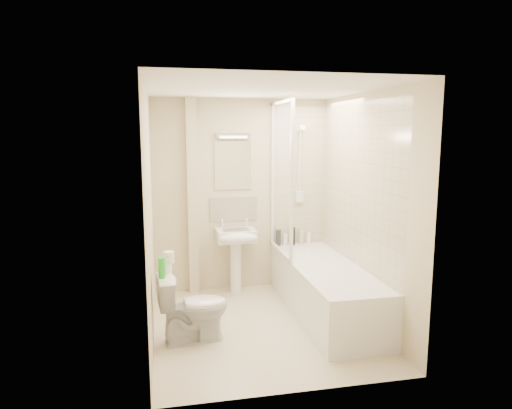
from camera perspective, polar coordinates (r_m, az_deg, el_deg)
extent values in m
plane|color=beige|center=(4.89, 0.81, -14.93)|extent=(2.50, 2.50, 0.00)
cube|color=beige|center=(5.76, -1.84, 1.15)|extent=(2.20, 0.02, 2.40)
cube|color=beige|center=(4.44, -13.16, -1.42)|extent=(0.02, 2.50, 2.40)
cube|color=beige|center=(4.90, 13.52, -0.48)|extent=(0.02, 2.50, 2.40)
cube|color=white|center=(4.49, 0.88, 14.30)|extent=(2.20, 2.50, 0.02)
cube|color=beige|center=(5.89, 5.39, 3.49)|extent=(0.70, 0.01, 1.75)
cube|color=beige|center=(5.04, 12.53, 2.40)|extent=(0.01, 2.10, 1.75)
cube|color=beige|center=(5.62, -7.97, 0.88)|extent=(0.12, 0.12, 2.40)
cube|color=beige|center=(5.75, -2.85, -0.58)|extent=(0.60, 0.02, 0.30)
cube|color=white|center=(5.69, -2.89, 4.89)|extent=(0.46, 0.01, 0.60)
cube|color=silver|center=(5.65, -2.88, 8.62)|extent=(0.42, 0.07, 0.07)
cube|color=white|center=(5.17, 8.61, -10.42)|extent=(0.70, 2.10, 0.55)
cube|color=white|center=(5.10, 8.67, -8.09)|extent=(0.56, 1.96, 0.05)
cube|color=white|center=(5.37, 3.18, 3.26)|extent=(0.01, 0.90, 1.80)
cube|color=white|center=(5.79, 2.10, 3.68)|extent=(0.04, 0.04, 1.80)
cube|color=white|center=(4.94, 4.51, 2.75)|extent=(0.04, 0.04, 1.80)
cube|color=white|center=(5.36, 3.27, 12.67)|extent=(0.04, 0.90, 0.04)
cube|color=white|center=(5.53, 3.11, -5.85)|extent=(0.04, 0.90, 0.03)
cylinder|color=white|center=(5.86, 5.48, 4.69)|extent=(0.02, 0.02, 0.90)
cylinder|color=white|center=(5.91, 5.41, 0.33)|extent=(0.05, 0.05, 0.02)
cylinder|color=white|center=(5.84, 5.54, 9.09)|extent=(0.05, 0.05, 0.02)
cylinder|color=white|center=(5.78, 5.74, 9.39)|extent=(0.08, 0.11, 0.11)
cube|color=white|center=(5.89, 5.44, 1.00)|extent=(0.10, 0.05, 0.14)
cylinder|color=white|center=(5.82, 5.37, 5.16)|extent=(0.01, 0.13, 0.84)
cylinder|color=white|center=(5.76, -2.55, -7.81)|extent=(0.14, 0.14, 0.64)
cube|color=white|center=(5.63, -2.53, -3.87)|extent=(0.48, 0.37, 0.15)
ellipsoid|color=white|center=(5.46, -2.25, -4.26)|extent=(0.48, 0.20, 0.15)
cube|color=silver|center=(5.62, -2.53, -3.33)|extent=(0.33, 0.24, 0.04)
cylinder|color=white|center=(5.69, -4.26, -2.53)|extent=(0.03, 0.03, 0.10)
cylinder|color=white|center=(5.73, -1.17, -2.41)|extent=(0.03, 0.03, 0.10)
sphere|color=white|center=(5.68, -4.27, -2.03)|extent=(0.04, 0.04, 0.04)
sphere|color=white|center=(5.72, -1.18, -1.91)|extent=(0.04, 0.04, 0.04)
cylinder|color=black|center=(5.86, 2.79, -4.17)|extent=(0.07, 0.07, 0.20)
cylinder|color=white|center=(5.89, 3.66, -4.40)|extent=(0.06, 0.06, 0.14)
cylinder|color=black|center=(5.91, 4.56, -3.96)|extent=(0.07, 0.07, 0.23)
cylinder|color=beige|center=(5.95, 5.67, -4.09)|extent=(0.05, 0.05, 0.19)
cylinder|color=white|center=(5.98, 6.60, -4.23)|extent=(0.05, 0.05, 0.15)
imported|color=white|center=(4.51, -7.86, -12.58)|extent=(0.50, 0.73, 0.67)
cylinder|color=white|center=(4.44, -11.17, -7.77)|extent=(0.11, 0.11, 0.10)
cylinder|color=white|center=(4.41, -10.84, -6.48)|extent=(0.10, 0.10, 0.11)
cylinder|color=green|center=(4.28, -11.70, -7.76)|extent=(0.06, 0.06, 0.19)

